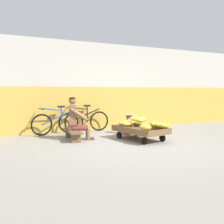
# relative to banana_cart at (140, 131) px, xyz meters

# --- Properties ---
(ground_plane) EXTENTS (80.00, 80.00, 0.00)m
(ground_plane) POSITION_rel_banana_cart_xyz_m (-0.29, -0.53, -0.24)
(ground_plane) COLOR gray
(back_wall) EXTENTS (16.00, 0.30, 2.88)m
(back_wall) POSITION_rel_banana_cart_xyz_m (-0.29, 2.32, 1.20)
(back_wall) COLOR gold
(back_wall) RESTS_ON ground
(banana_cart) EXTENTS (1.07, 1.56, 0.36)m
(banana_cart) POSITION_rel_banana_cart_xyz_m (0.00, 0.00, 0.00)
(banana_cart) COLOR brown
(banana_cart) RESTS_ON ground
(banana_pile) EXTENTS (1.00, 1.49, 0.26)m
(banana_pile) POSITION_rel_banana_cart_xyz_m (-0.01, 0.00, 0.22)
(banana_pile) COLOR gold
(banana_pile) RESTS_ON banana_cart
(low_bench) EXTENTS (0.41, 1.13, 0.27)m
(low_bench) POSITION_rel_banana_cart_xyz_m (-1.61, 0.80, -0.04)
(low_bench) COLOR brown
(low_bench) RESTS_ON ground
(vendor_seated) EXTENTS (0.73, 0.59, 1.14)m
(vendor_seated) POSITION_rel_banana_cart_xyz_m (-1.53, 0.77, 0.33)
(vendor_seated) COLOR brown
(vendor_seated) RESTS_ON ground
(plastic_crate) EXTENTS (0.36, 0.28, 0.30)m
(plastic_crate) POSITION_rel_banana_cart_xyz_m (0.24, 0.99, -0.09)
(plastic_crate) COLOR red
(plastic_crate) RESTS_ON ground
(weighing_scale) EXTENTS (0.30, 0.30, 0.29)m
(weighing_scale) POSITION_rel_banana_cart_xyz_m (0.24, 0.98, 0.21)
(weighing_scale) COLOR #28282D
(weighing_scale) RESTS_ON plastic_crate
(bicycle_near_left) EXTENTS (1.65, 0.48, 0.86)m
(bicycle_near_left) POSITION_rel_banana_cart_xyz_m (-1.73, 1.86, 0.11)
(bicycle_near_left) COLOR black
(bicycle_near_left) RESTS_ON ground
(bicycle_far_left) EXTENTS (1.66, 0.48, 0.86)m
(bicycle_far_left) POSITION_rel_banana_cart_xyz_m (-0.87, 1.95, 0.11)
(bicycle_far_left) COLOR black
(bicycle_far_left) RESTS_ON ground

